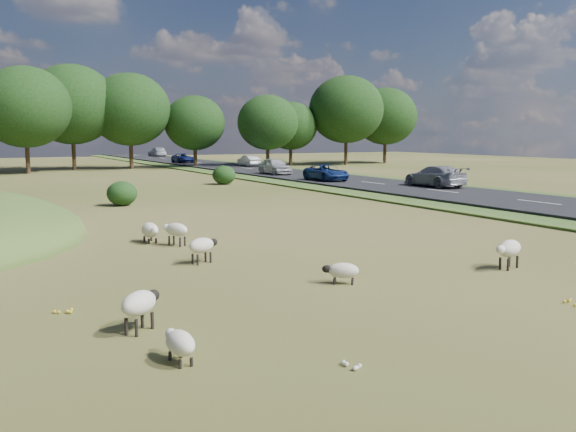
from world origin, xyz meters
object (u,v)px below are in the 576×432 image
object	(u,v)px
sheep_5	(180,342)
car_4	(326,173)
sheep_0	(176,230)
sheep_4	(342,270)
sheep_6	(140,303)
car_5	(157,152)
car_1	(275,166)
car_6	(183,158)
car_3	(249,161)
car_7	(435,176)
sheep_1	(202,245)
sheep_3	(150,230)

from	to	relation	value
sheep_5	car_4	distance (m)	41.67
sheep_0	sheep_4	world-z (taller)	sheep_0
sheep_0	sheep_6	distance (m)	10.29
car_4	car_5	bearing A→B (deg)	86.45
car_1	car_6	distance (m)	27.05
car_3	car_4	distance (m)	24.18
sheep_6	car_7	world-z (taller)	car_7
sheep_4	sheep_1	bearing A→B (deg)	-25.48
sheep_3	car_1	size ratio (longest dim) A/B	0.29
sheep_0	sheep_6	world-z (taller)	sheep_6
sheep_1	sheep_3	bearing A→B (deg)	72.59
sheep_0	sheep_3	xyz separation A→B (m)	(-0.66, 1.06, -0.11)
sheep_6	car_5	xyz separation A→B (m)	(27.69, 93.32, 0.39)
sheep_5	car_4	xyz separation A→B (m)	(23.75, 34.24, 0.52)
sheep_4	car_6	world-z (taller)	car_6
sheep_1	car_4	bearing A→B (deg)	29.91
sheep_3	sheep_5	world-z (taller)	sheep_3
car_5	car_3	bearing A→B (deg)	90.00
sheep_6	car_3	xyz separation A→B (m)	(27.69, 56.00, 0.29)
sheep_0	car_3	distance (m)	52.22
car_3	car_7	distance (m)	32.76
sheep_1	sheep_5	xyz separation A→B (m)	(-3.43, -8.16, -0.20)
sheep_5	car_6	bearing A→B (deg)	-21.68
sheep_5	car_7	bearing A→B (deg)	-50.47
sheep_0	sheep_6	xyz separation A→B (m)	(-3.85, -9.54, 0.02)
car_4	sheep_3	bearing A→B (deg)	-133.88
car_5	sheep_6	bearing A→B (deg)	73.47
sheep_6	car_5	bearing A→B (deg)	32.30
sheep_4	sheep_5	distance (m)	6.94
sheep_3	car_5	xyz separation A→B (m)	(24.50, 82.72, 0.51)
sheep_1	sheep_4	bearing A→B (deg)	-83.48
car_6	sheep_1	bearing A→B (deg)	-108.00
car_4	car_7	bearing A→B (deg)	-66.82
sheep_5	car_7	world-z (taller)	car_7
sheep_4	car_5	size ratio (longest dim) A/B	0.20
sheep_1	car_6	world-z (taller)	car_6
sheep_5	sheep_6	bearing A→B (deg)	0.76
sheep_0	car_6	bearing A→B (deg)	-46.07
sheep_0	car_6	xyz separation A→B (m)	(20.04, 59.02, 0.27)
sheep_3	car_5	distance (m)	86.27
sheep_6	car_7	bearing A→B (deg)	-1.16
car_7	car_3	bearing A→B (deg)	-90.00
sheep_6	car_4	distance (m)	40.03
car_7	sheep_1	bearing A→B (deg)	35.51
sheep_6	car_5	size ratio (longest dim) A/B	0.22
car_3	car_4	world-z (taller)	car_4
sheep_5	sheep_4	bearing A→B (deg)	-60.25
sheep_3	car_7	xyz separation A→B (m)	(24.50, 12.64, 0.53)
sheep_6	car_3	distance (m)	62.47
sheep_3	car_3	xyz separation A→B (m)	(24.50, 45.40, 0.41)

